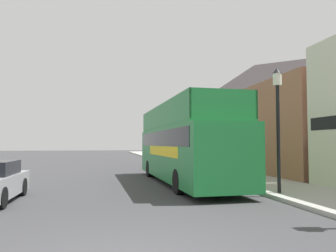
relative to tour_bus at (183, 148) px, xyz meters
The scene contains 7 objects.
ground_plane 11.38m from the tour_bus, 108.54° to the left, with size 144.00×144.00×0.00m, color #3D3D3F.
sidewalk 8.63m from the tour_bus, 64.81° to the left, with size 3.30×108.00×0.14m.
brick_terrace_rear 12.40m from the tour_bus, 47.25° to the left, with size 6.00×21.92×8.41m.
tour_bus is the anchor object (origin of this frame).
parked_car_ahead_of_bus 9.56m from the tour_bus, 84.95° to the left, with size 1.96×4.12×1.44m.
lamp_post_nearest 5.54m from the tour_bus, 62.19° to the right, with size 0.35×0.35×4.64m.
lamp_post_second 3.98m from the tour_bus, 47.51° to the left, with size 0.35×0.35×4.66m.
Camera 1 is at (-0.31, -5.44, 1.94)m, focal length 35.00 mm.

